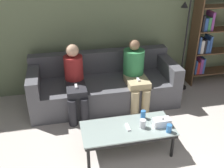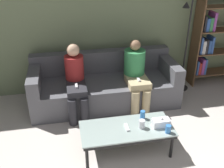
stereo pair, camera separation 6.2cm
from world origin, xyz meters
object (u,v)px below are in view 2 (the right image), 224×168
game_remote (127,127)px  bookshelf (213,42)px  cup_far_center (143,115)px  tissue_box (161,123)px  seated_person_mid_left (136,72)px  cup_near_right (168,129)px  standing_lamp (189,31)px  couch (104,85)px  coffee_table (127,130)px  cup_near_left (142,124)px  seated_person_left_end (75,79)px

game_remote → bookshelf: bearing=38.8°
cup_far_center → bookshelf: 2.35m
tissue_box → game_remote: size_ratio=1.47×
tissue_box → seated_person_mid_left: 1.17m
cup_near_right → cup_far_center: size_ratio=0.92×
cup_far_center → standing_lamp: (1.21, 1.34, 0.68)m
couch → cup_near_right: bearing=-70.4°
game_remote → bookshelf: (2.04, 1.64, 0.43)m
standing_lamp → seated_person_mid_left: size_ratio=1.63×
bookshelf → standing_lamp: (-0.58, -0.14, 0.29)m
cup_far_center → game_remote: size_ratio=0.77×
cup_near_right → seated_person_mid_left: seated_person_mid_left is taller
cup_near_right → seated_person_mid_left: size_ratio=0.10×
couch → coffee_table: 1.33m
cup_far_center → bookshelf: bearing=39.7°
cup_far_center → seated_person_mid_left: bearing=79.9°
cup_near_left → cup_far_center: (0.07, 0.19, 0.00)m
standing_lamp → seated_person_left_end: (-2.01, -0.41, -0.53)m
couch → standing_lamp: bearing=6.5°
standing_lamp → seated_person_mid_left: 1.22m
cup_near_right → bookshelf: (1.57, 1.83, 0.39)m
couch → tissue_box: (0.50, -1.37, 0.13)m
cup_near_left → tissue_box: size_ratio=0.51×
cup_near_right → cup_far_center: 0.41m
couch → seated_person_left_end: seated_person_left_end is taller
cup_far_center → bookshelf: bookshelf is taller
standing_lamp → seated_person_left_end: size_ratio=1.63×
cup_far_center → game_remote: (-0.25, -0.16, -0.05)m
game_remote → bookshelf: 2.65m
standing_lamp → cup_near_left: bearing=-129.8°
cup_near_right → seated_person_left_end: (-1.03, 1.27, 0.15)m
tissue_box → bookshelf: size_ratio=0.13×
coffee_table → seated_person_mid_left: seated_person_mid_left is taller
cup_near_right → game_remote: size_ratio=0.70×
cup_far_center → bookshelf: (1.79, 1.48, 0.38)m
couch → standing_lamp: (1.52, 0.17, 0.81)m
couch → tissue_box: 1.47m
couch → cup_far_center: bearing=-74.8°
cup_far_center → coffee_table: bearing=-148.0°
couch → cup_near_left: bearing=-79.6°
coffee_table → bookshelf: bookshelf is taller
game_remote → cup_far_center: bearing=32.0°
couch → seated_person_left_end: size_ratio=2.18×
standing_lamp → seated_person_mid_left: standing_lamp is taller
cup_far_center → seated_person_left_end: bearing=131.0°
cup_far_center → standing_lamp: size_ratio=0.06×
coffee_table → cup_near_left: size_ratio=10.37×
cup_far_center → standing_lamp: bearing=48.0°
cup_near_right → standing_lamp: 2.07m
tissue_box → game_remote: bearing=174.2°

